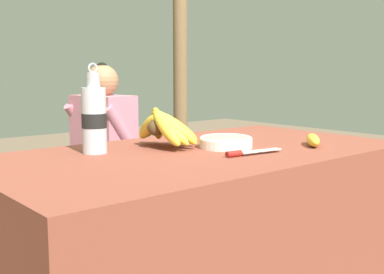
# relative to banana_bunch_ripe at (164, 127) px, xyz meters

# --- Properties ---
(market_counter) EXTENTS (1.44, 0.78, 0.72)m
(market_counter) POSITION_rel_banana_bunch_ripe_xyz_m (0.06, -0.13, -0.43)
(market_counter) COLOR brown
(market_counter) RESTS_ON ground_plane
(banana_bunch_ripe) EXTENTS (0.19, 0.30, 0.16)m
(banana_bunch_ripe) POSITION_rel_banana_bunch_ripe_xyz_m (0.00, 0.00, 0.00)
(banana_bunch_ripe) COLOR #4C381E
(banana_bunch_ripe) RESTS_ON market_counter
(serving_bowl) EXTENTS (0.19, 0.19, 0.04)m
(serving_bowl) POSITION_rel_banana_bunch_ripe_xyz_m (0.16, -0.14, -0.05)
(serving_bowl) COLOR white
(serving_bowl) RESTS_ON market_counter
(water_bottle) EXTENTS (0.08, 0.08, 0.29)m
(water_bottle) POSITION_rel_banana_bunch_ripe_xyz_m (-0.24, 0.06, 0.04)
(water_bottle) COLOR silver
(water_bottle) RESTS_ON market_counter
(loose_banana_front) EXTENTS (0.15, 0.14, 0.04)m
(loose_banana_front) POSITION_rel_banana_bunch_ripe_xyz_m (0.43, -0.32, -0.05)
(loose_banana_front) COLOR gold
(loose_banana_front) RESTS_ON market_counter
(knife) EXTENTS (0.22, 0.05, 0.02)m
(knife) POSITION_rel_banana_bunch_ripe_xyz_m (0.10, -0.30, -0.06)
(knife) COLOR #BCBCC1
(knife) RESTS_ON market_counter
(wooden_bench) EXTENTS (1.41, 0.32, 0.40)m
(wooden_bench) POSITION_rel_banana_bunch_ripe_xyz_m (0.07, 0.97, -0.46)
(wooden_bench) COLOR brown
(wooden_bench) RESTS_ON ground_plane
(seated_vendor) EXTENTS (0.43, 0.41, 1.04)m
(seated_vendor) POSITION_rel_banana_bunch_ripe_xyz_m (0.25, 0.93, -0.21)
(seated_vendor) COLOR #232328
(seated_vendor) RESTS_ON ground_plane
(support_post_far) EXTENTS (0.10, 0.10, 2.22)m
(support_post_far) POSITION_rel_banana_bunch_ripe_xyz_m (1.16, 1.34, 0.32)
(support_post_far) COLOR brown
(support_post_far) RESTS_ON ground_plane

